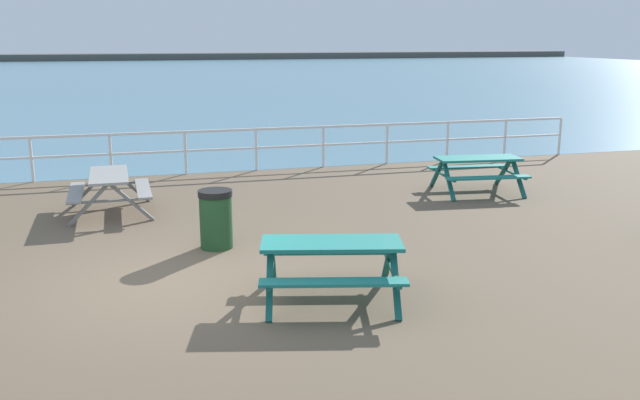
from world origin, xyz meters
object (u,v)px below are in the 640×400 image
object	(u,v)px
picnic_table_far_left	(332,256)
litter_bin	(216,219)
picnic_table_far_right	(478,166)
picnic_table_mid_centre	(109,184)

from	to	relation	value
picnic_table_far_left	litter_bin	xyz separation A→B (m)	(-1.15, 2.63, -0.10)
picnic_table_far_right	litter_bin	xyz separation A→B (m)	(-6.00, -2.51, -0.10)
picnic_table_far_left	litter_bin	size ratio (longest dim) A/B	2.23
picnic_table_far_left	picnic_table_mid_centre	bearing A→B (deg)	131.82
litter_bin	picnic_table_mid_centre	bearing A→B (deg)	121.05
picnic_table_far_left	litter_bin	distance (m)	2.87
picnic_table_mid_centre	litter_bin	distance (m)	3.25
picnic_table_far_left	litter_bin	bearing A→B (deg)	127.85
picnic_table_mid_centre	picnic_table_far_right	xyz separation A→B (m)	(7.68, -0.27, 0.00)
picnic_table_far_right	litter_bin	distance (m)	6.51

